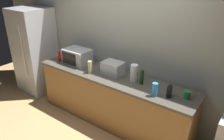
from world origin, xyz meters
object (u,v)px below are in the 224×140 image
microwave (77,56)px  bottle_hand_soap (90,67)px  bottle_hot_sauce (59,57)px  cordless_phone (169,91)px  refrigerator (35,51)px  bottle_wine (142,77)px  mug_green (187,95)px  bottle_spray_cleaner (155,90)px  paper_towel_roll (134,73)px  toaster_oven (113,68)px

microwave → bottle_hand_soap: 0.51m
microwave → bottle_hot_sauce: size_ratio=2.55×
cordless_phone → refrigerator: bearing=170.5°
bottle_wine → mug_green: 0.70m
refrigerator → bottle_hand_soap: size_ratio=8.46×
refrigerator → microwave: size_ratio=3.75×
bottle_spray_cleaner → mug_green: bottle_spray_cleaner is taller
paper_towel_roll → bottle_spray_cleaner: paper_towel_roll is taller
paper_towel_roll → mug_green: bearing=-0.5°
cordless_phone → bottle_hand_soap: (-1.36, -0.08, 0.03)m
toaster_oven → cordless_phone: bearing=-6.5°
refrigerator → bottle_spray_cleaner: size_ratio=9.15×
toaster_oven → bottle_spray_cleaner: bearing=-14.8°
refrigerator → microwave: refrigerator is taller
mug_green → paper_towel_roll: bearing=179.5°
paper_towel_roll → bottle_spray_cleaner: 0.51m
paper_towel_roll → microwave: bearing=-179.9°
refrigerator → paper_towel_roll: 2.44m
bottle_hot_sauce → bottle_hand_soap: 0.82m
bottle_wine → bottle_hand_soap: 0.90m
bottle_hot_sauce → microwave: bearing=21.7°
bottle_spray_cleaner → microwave: bearing=172.5°
cordless_phone → bottle_hot_sauce: bottle_hot_sauce is taller
paper_towel_roll → bottle_wine: paper_towel_roll is taller
microwave → bottle_hot_sauce: microwave is taller
toaster_oven → paper_towel_roll: (0.41, -0.01, 0.03)m
paper_towel_roll → bottle_wine: bearing=-5.7°
toaster_oven → bottle_hand_soap: size_ratio=1.60×
paper_towel_roll → mug_green: size_ratio=2.65×
mug_green → bottle_hand_soap: bearing=-173.4°
bottle_hand_soap → refrigerator: bearing=175.3°
bottle_wine → bottle_hand_soap: bottle_wine is taller
cordless_phone → mug_green: 0.24m
mug_green → cordless_phone: bearing=-154.8°
cordless_phone → bottle_hot_sauce: (-2.18, -0.03, 0.02)m
bottle_wine → mug_green: (0.70, 0.01, -0.07)m
refrigerator → toaster_oven: bearing=1.7°
refrigerator → bottle_wine: 2.58m
bottle_wine → bottle_spray_cleaner: size_ratio=1.19×
cordless_phone → bottle_hand_soap: size_ratio=0.70×
bottle_hot_sauce → toaster_oven: bearing=7.3°
toaster_oven → bottle_hot_sauce: size_ratio=1.81×
paper_towel_roll → mug_green: paper_towel_roll is taller
bottle_hot_sauce → bottle_hand_soap: (0.81, -0.05, 0.01)m
cordless_phone → mug_green: (0.21, 0.10, -0.02)m
paper_towel_roll → bottle_wine: size_ratio=1.16×
microwave → bottle_hand_soap: size_ratio=2.26×
cordless_phone → bottle_hot_sauce: bearing=172.4°
paper_towel_roll → toaster_oven: bearing=178.6°
bottle_hand_soap → toaster_oven: bearing=31.4°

